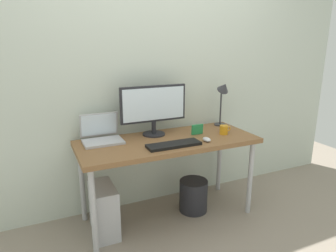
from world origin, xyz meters
The scene contains 12 objects.
ground_plane centered at (0.00, 0.00, 0.00)m, with size 6.00×6.00×0.00m, color gray.
back_wall centered at (0.00, 0.37, 1.30)m, with size 4.40×0.04×2.60m, color silver.
desk centered at (0.00, 0.00, 0.66)m, with size 1.52×0.62×0.73m.
monitor centered at (-0.06, 0.18, 0.98)m, with size 0.60×0.20×0.44m.
laptop centered at (-0.52, 0.19, 0.79)m, with size 0.32×0.27×0.23m.
desk_lamp centered at (0.66, 0.18, 1.05)m, with size 0.11×0.16×0.45m.
keyboard centered at (-0.03, -0.17, 0.74)m, with size 0.44×0.14×0.02m, color black.
mouse centered at (0.27, -0.18, 0.75)m, with size 0.06×0.09×0.03m, color silver.
coffee_mug centered at (0.52, -0.06, 0.77)m, with size 0.11×0.07×0.08m.
photo_frame centered at (0.30, 0.03, 0.78)m, with size 0.11×0.02×0.09m, color #268C4C.
computer_tower centered at (-0.58, -0.02, 0.21)m, with size 0.18×0.36×0.42m, color #B2B2B7.
wastebasket centered at (0.25, -0.01, 0.15)m, with size 0.26×0.26×0.30m, color #232328.
Camera 1 is at (-1.02, -2.25, 1.54)m, focal length 32.67 mm.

